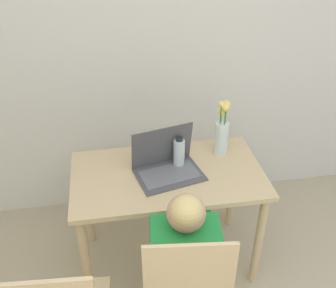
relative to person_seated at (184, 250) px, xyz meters
The scene contains 6 objects.
wall_back 1.34m from the person_seated, 82.26° to the left, with size 6.40×0.05×2.50m.
dining_table 0.49m from the person_seated, 89.42° to the left, with size 1.09×0.61×0.71m.
person_seated is the anchor object (origin of this frame).
laptop 0.53m from the person_seated, 90.00° to the left, with size 0.41×0.33×0.26m.
flower_vase 0.77m from the person_seated, 61.03° to the left, with size 0.08×0.08×0.36m.
water_bottle 0.59m from the person_seated, 81.70° to the left, with size 0.07×0.07×0.19m.
Camera 1 is at (-0.45, -0.21, 2.06)m, focal length 42.00 mm.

